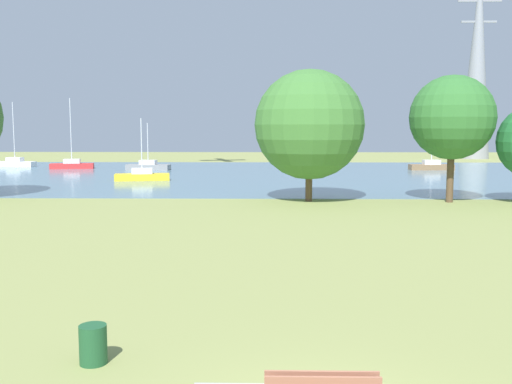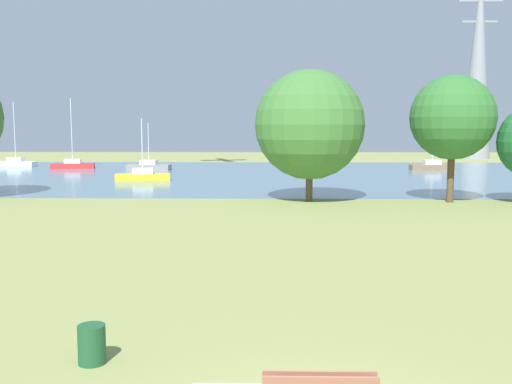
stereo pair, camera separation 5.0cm
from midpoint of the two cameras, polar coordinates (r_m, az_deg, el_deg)
ground_plane at (r=31.07m, az=2.80°, el=-2.50°), size 160.00×160.00×0.00m
litter_bin at (r=12.69m, az=-15.61°, el=-14.11°), size 0.56×0.56×0.80m
water_surface at (r=58.89m, az=2.09°, el=1.72°), size 140.00×40.00×0.02m
sailboat_yellow at (r=53.10m, az=-10.96°, el=1.58°), size 4.99×2.35×5.52m
sailboat_red at (r=70.12m, az=-17.42°, el=2.56°), size 5.01×2.45×7.98m
sailboat_white at (r=76.24m, az=-22.35°, el=2.66°), size 4.93×1.98×7.69m
sailboat_gray at (r=65.95m, az=-10.38°, el=2.50°), size 4.93×2.01×5.18m
sailboat_brown at (r=67.84m, az=16.81°, el=2.46°), size 4.86×1.72×7.04m
tree_east_near at (r=37.61m, az=5.30°, el=6.55°), size 7.01×7.01×8.43m
tree_mid_shore at (r=38.97m, az=18.67°, el=6.88°), size 5.31×5.31×8.03m
electricity_pylon at (r=94.97m, az=20.86°, el=11.86°), size 6.40×4.40×29.02m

